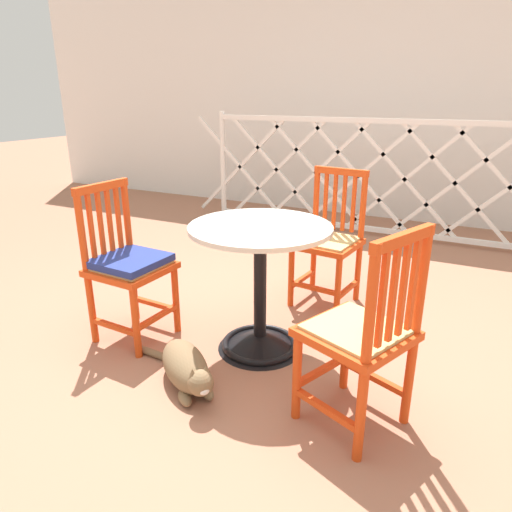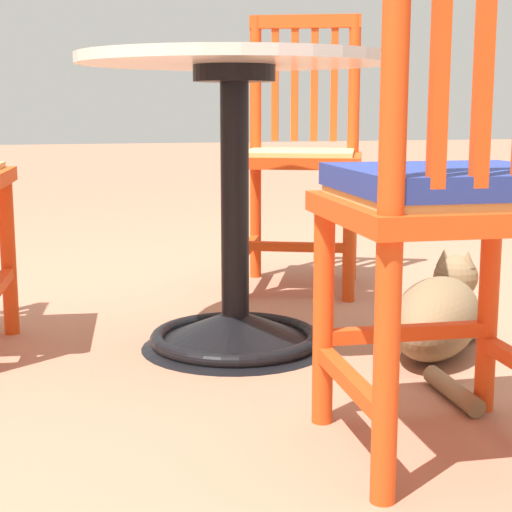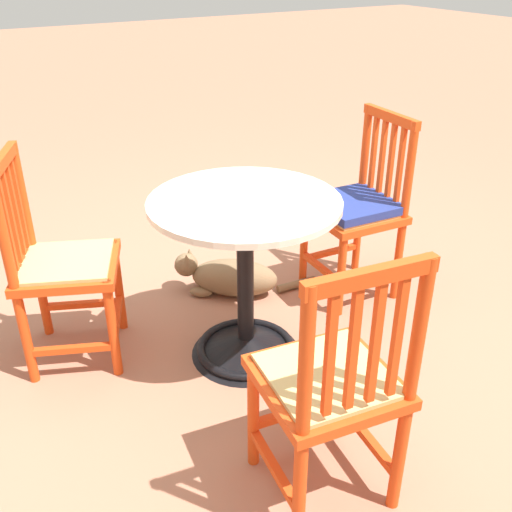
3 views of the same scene
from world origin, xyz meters
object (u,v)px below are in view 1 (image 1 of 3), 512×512
object	(u,v)px
orange_chair_by_planter	(362,336)
tabby_cat	(187,369)
cafe_table	(260,303)
orange_chair_at_corner	(128,266)
orange_chair_near_fence	(328,242)

from	to	relation	value
orange_chair_by_planter	tabby_cat	bearing A→B (deg)	-172.65
cafe_table	orange_chair_by_planter	size ratio (longest dim) A/B	0.83
cafe_table	orange_chair_by_planter	bearing A→B (deg)	-30.23
tabby_cat	orange_chair_by_planter	bearing A→B (deg)	7.35
orange_chair_at_corner	orange_chair_near_fence	size ratio (longest dim) A/B	1.00
cafe_table	orange_chair_near_fence	size ratio (longest dim) A/B	0.83
cafe_table	tabby_cat	world-z (taller)	cafe_table
orange_chair_at_corner	orange_chair_by_planter	distance (m)	1.41
cafe_table	tabby_cat	distance (m)	0.55
orange_chair_near_fence	tabby_cat	xyz separation A→B (m)	(-0.30, -1.26, -0.34)
tabby_cat	orange_chair_near_fence	bearing A→B (deg)	76.57
cafe_table	orange_chair_by_planter	world-z (taller)	orange_chair_by_planter
orange_chair_at_corner	orange_chair_by_planter	xyz separation A→B (m)	(1.40, -0.18, -0.01)
orange_chair_by_planter	tabby_cat	xyz separation A→B (m)	(-0.82, -0.11, -0.34)
orange_chair_at_corner	tabby_cat	xyz separation A→B (m)	(0.58, -0.28, -0.35)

